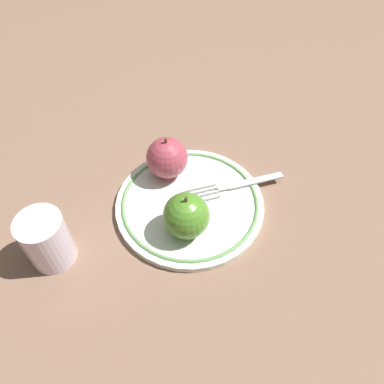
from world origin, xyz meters
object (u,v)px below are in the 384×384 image
object	(u,v)px
plate	(192,202)
apple_red_whole	(186,216)
apple_second_whole	(167,158)
fork	(236,185)
drinking_glass	(47,240)

from	to	relation	value
plate	apple_red_whole	world-z (taller)	apple_red_whole
apple_red_whole	plate	bearing A→B (deg)	-10.93
apple_second_whole	fork	bearing A→B (deg)	-107.59
apple_second_whole	apple_red_whole	bearing A→B (deg)	-166.74
apple_red_whole	drinking_glass	xyz separation A→B (m)	(-0.03, 0.20, -0.01)
drinking_glass	plate	bearing A→B (deg)	-67.60
plate	apple_red_whole	distance (m)	0.07
fork	apple_second_whole	bearing A→B (deg)	-31.49
fork	drinking_glass	size ratio (longest dim) A/B	2.03
fork	drinking_glass	xyz separation A→B (m)	(-0.11, 0.28, 0.03)
plate	apple_second_whole	xyz separation A→B (m)	(0.06, 0.04, 0.04)
plate	fork	distance (m)	0.08
apple_second_whole	fork	xyz separation A→B (m)	(-0.04, -0.11, -0.03)
fork	drinking_glass	world-z (taller)	drinking_glass
apple_red_whole	apple_second_whole	world-z (taller)	same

